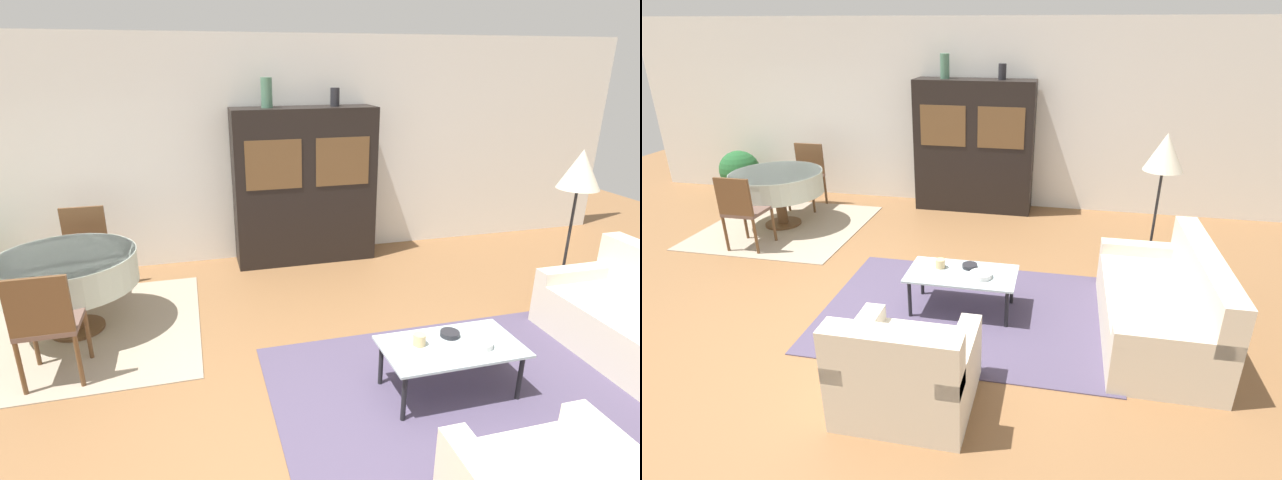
{
  "view_description": "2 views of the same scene",
  "coord_description": "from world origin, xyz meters",
  "views": [
    {
      "loc": [
        -0.82,
        -2.47,
        2.39
      ],
      "look_at": [
        0.2,
        1.4,
        0.95
      ],
      "focal_mm": 28.0,
      "sensor_mm": 36.0,
      "label": 1
    },
    {
      "loc": [
        1.78,
        -3.77,
        2.58
      ],
      "look_at": [
        0.94,
        0.38,
        0.75
      ],
      "focal_mm": 28.0,
      "sensor_mm": 36.0,
      "label": 2
    }
  ],
  "objects": [
    {
      "name": "vase_tall",
      "position": [
        0.09,
        3.34,
        2.05
      ],
      "size": [
        0.13,
        0.13,
        0.33
      ],
      "color": "#4C7A60",
      "rests_on": "display_cabinet"
    },
    {
      "name": "wall_back",
      "position": [
        0.0,
        3.63,
        1.35
      ],
      "size": [
        10.0,
        0.06,
        2.7
      ],
      "color": "white",
      "rests_on": "ground_plane"
    },
    {
      "name": "dining_table",
      "position": [
        -1.97,
        2.1,
        0.61
      ],
      "size": [
        1.21,
        1.21,
        0.75
      ],
      "color": "brown",
      "rests_on": "dining_rug"
    },
    {
      "name": "display_cabinet",
      "position": [
        0.52,
        3.34,
        0.94
      ],
      "size": [
        1.71,
        0.48,
        1.89
      ],
      "color": "black",
      "rests_on": "ground_plane"
    },
    {
      "name": "coffee_table",
      "position": [
        0.94,
        0.38,
        0.37
      ],
      "size": [
        1.04,
        0.56,
        0.4
      ],
      "color": "black",
      "rests_on": "area_rug"
    },
    {
      "name": "dining_chair_near",
      "position": [
        -1.97,
        1.28,
        0.54
      ],
      "size": [
        0.44,
        0.44,
        0.94
      ],
      "color": "brown",
      "rests_on": "dining_rug"
    },
    {
      "name": "bowl",
      "position": [
        1.12,
        0.32,
        0.43
      ],
      "size": [
        0.21,
        0.21,
        0.05
      ],
      "color": "white",
      "rests_on": "coffee_table"
    },
    {
      "name": "ground_plane",
      "position": [
        0.0,
        0.0,
        0.0
      ],
      "size": [
        14.0,
        14.0,
        0.0
      ],
      "primitive_type": "plane",
      "color": "brown"
    },
    {
      "name": "vase_short",
      "position": [
        0.89,
        3.34,
        1.99
      ],
      "size": [
        0.11,
        0.11,
        0.21
      ],
      "color": "#232328",
      "rests_on": "display_cabinet"
    },
    {
      "name": "dining_chair_far",
      "position": [
        -1.97,
        2.93,
        0.54
      ],
      "size": [
        0.44,
        0.44,
        0.94
      ],
      "rotation": [
        0.0,
        0.0,
        3.14
      ],
      "color": "brown",
      "rests_on": "dining_rug"
    },
    {
      "name": "area_rug",
      "position": [
        1.0,
        0.35,
        0.01
      ],
      "size": [
        2.79,
        1.97,
        0.01
      ],
      "color": "#4C425B",
      "rests_on": "ground_plane"
    },
    {
      "name": "cup",
      "position": [
        0.71,
        0.45,
        0.45
      ],
      "size": [
        0.09,
        0.09,
        0.09
      ],
      "color": "tan",
      "rests_on": "coffee_table"
    },
    {
      "name": "dining_rug",
      "position": [
        -1.9,
        2.04,
        0.01
      ],
      "size": [
        2.08,
        2.03,
        0.01
      ],
      "color": "gray",
      "rests_on": "ground_plane"
    },
    {
      "name": "bowl_small",
      "position": [
        0.99,
        0.5,
        0.43
      ],
      "size": [
        0.15,
        0.15,
        0.04
      ],
      "color": "#232328",
      "rests_on": "coffee_table"
    },
    {
      "name": "floor_lamp",
      "position": [
        2.79,
        1.44,
        1.36
      ],
      "size": [
        0.39,
        0.39,
        1.61
      ],
      "color": "black",
      "rests_on": "ground_plane"
    }
  ]
}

